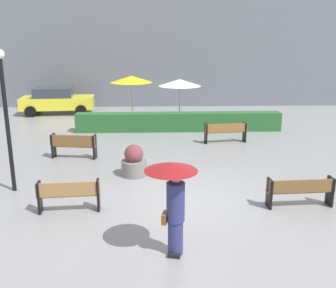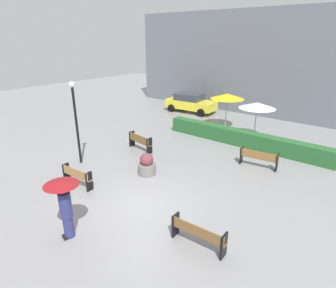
{
  "view_description": "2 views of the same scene",
  "coord_description": "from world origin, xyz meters",
  "px_view_note": "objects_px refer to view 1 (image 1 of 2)",
  "views": [
    {
      "loc": [
        -0.93,
        -10.0,
        4.41
      ],
      "look_at": [
        -0.47,
        2.63,
        0.92
      ],
      "focal_mm": 41.13,
      "sensor_mm": 36.0,
      "label": 1
    },
    {
      "loc": [
        6.72,
        -6.63,
        6.08
      ],
      "look_at": [
        -1.18,
        3.14,
        1.31
      ],
      "focal_mm": 30.34,
      "sensor_mm": 36.0,
      "label": 2
    }
  ],
  "objects_px": {
    "patio_umbrella_yellow": "(131,79)",
    "patio_umbrella_white": "(180,83)",
    "pedestrian_with_umbrella": "(173,193)",
    "bench_near_right": "(301,190)",
    "planter_pot": "(134,162)",
    "bench_near_left": "(69,194)",
    "lamp_post": "(5,107)",
    "bench_far_left": "(73,144)",
    "bench_back_row": "(226,131)",
    "parked_car": "(57,100)"
  },
  "relations": [
    {
      "from": "bench_far_left",
      "to": "lamp_post",
      "type": "bearing_deg",
      "value": -110.11
    },
    {
      "from": "patio_umbrella_yellow",
      "to": "patio_umbrella_white",
      "type": "bearing_deg",
      "value": -21.25
    },
    {
      "from": "patio_umbrella_yellow",
      "to": "parked_car",
      "type": "xyz_separation_m",
      "value": [
        -4.63,
        2.4,
        -1.47
      ]
    },
    {
      "from": "planter_pot",
      "to": "bench_back_row",
      "type": "bearing_deg",
      "value": 46.72
    },
    {
      "from": "bench_far_left",
      "to": "planter_pot",
      "type": "xyz_separation_m",
      "value": [
        2.37,
        -1.97,
        -0.09
      ]
    },
    {
      "from": "bench_back_row",
      "to": "planter_pot",
      "type": "height_order",
      "value": "planter_pot"
    },
    {
      "from": "lamp_post",
      "to": "pedestrian_with_umbrella",
      "type": "bearing_deg",
      "value": -38.63
    },
    {
      "from": "bench_near_right",
      "to": "patio_umbrella_white",
      "type": "distance_m",
      "value": 10.74
    },
    {
      "from": "bench_back_row",
      "to": "lamp_post",
      "type": "relative_size",
      "value": 0.46
    },
    {
      "from": "bench_far_left",
      "to": "parked_car",
      "type": "relative_size",
      "value": 0.41
    },
    {
      "from": "patio_umbrella_yellow",
      "to": "parked_car",
      "type": "height_order",
      "value": "patio_umbrella_yellow"
    },
    {
      "from": "pedestrian_with_umbrella",
      "to": "parked_car",
      "type": "distance_m",
      "value": 17.03
    },
    {
      "from": "bench_near_left",
      "to": "bench_back_row",
      "type": "bearing_deg",
      "value": 51.67
    },
    {
      "from": "bench_near_right",
      "to": "planter_pot",
      "type": "relative_size",
      "value": 1.74
    },
    {
      "from": "patio_umbrella_yellow",
      "to": "patio_umbrella_white",
      "type": "height_order",
      "value": "patio_umbrella_yellow"
    },
    {
      "from": "lamp_post",
      "to": "patio_umbrella_white",
      "type": "relative_size",
      "value": 1.73
    },
    {
      "from": "patio_umbrella_yellow",
      "to": "bench_near_left",
      "type": "bearing_deg",
      "value": -95.23
    },
    {
      "from": "bench_near_right",
      "to": "parked_car",
      "type": "bearing_deg",
      "value": 125.5
    },
    {
      "from": "lamp_post",
      "to": "patio_umbrella_white",
      "type": "height_order",
      "value": "lamp_post"
    },
    {
      "from": "bench_near_left",
      "to": "pedestrian_with_umbrella",
      "type": "xyz_separation_m",
      "value": [
        2.61,
        -2.11,
        0.85
      ]
    },
    {
      "from": "bench_back_row",
      "to": "patio_umbrella_white",
      "type": "bearing_deg",
      "value": 116.07
    },
    {
      "from": "bench_back_row",
      "to": "patio_umbrella_yellow",
      "type": "height_order",
      "value": "patio_umbrella_yellow"
    },
    {
      "from": "patio_umbrella_yellow",
      "to": "parked_car",
      "type": "distance_m",
      "value": 5.42
    },
    {
      "from": "patio_umbrella_white",
      "to": "bench_near_left",
      "type": "bearing_deg",
      "value": -108.92
    },
    {
      "from": "pedestrian_with_umbrella",
      "to": "lamp_post",
      "type": "relative_size",
      "value": 0.49
    },
    {
      "from": "bench_far_left",
      "to": "bench_back_row",
      "type": "distance_m",
      "value": 6.47
    },
    {
      "from": "bench_near_right",
      "to": "patio_umbrella_yellow",
      "type": "distance_m",
      "value": 12.49
    },
    {
      "from": "pedestrian_with_umbrella",
      "to": "bench_near_right",
      "type": "bearing_deg",
      "value": 31.94
    },
    {
      "from": "lamp_post",
      "to": "bench_near_left",
      "type": "bearing_deg",
      "value": -38.16
    },
    {
      "from": "pedestrian_with_umbrella",
      "to": "patio_umbrella_white",
      "type": "bearing_deg",
      "value": 85.68
    },
    {
      "from": "bench_near_right",
      "to": "patio_umbrella_white",
      "type": "relative_size",
      "value": 0.77
    },
    {
      "from": "bench_near_left",
      "to": "pedestrian_with_umbrella",
      "type": "bearing_deg",
      "value": -38.99
    },
    {
      "from": "pedestrian_with_umbrella",
      "to": "bench_far_left",
      "type": "bearing_deg",
      "value": 116.67
    },
    {
      "from": "bench_near_left",
      "to": "patio_umbrella_white",
      "type": "height_order",
      "value": "patio_umbrella_white"
    },
    {
      "from": "pedestrian_with_umbrella",
      "to": "bench_near_left",
      "type": "bearing_deg",
      "value": 141.01
    },
    {
      "from": "bench_far_left",
      "to": "lamp_post",
      "type": "xyz_separation_m",
      "value": [
        -1.16,
        -3.16,
        1.97
      ]
    },
    {
      "from": "bench_near_left",
      "to": "patio_umbrella_yellow",
      "type": "bearing_deg",
      "value": 84.77
    },
    {
      "from": "bench_far_left",
      "to": "patio_umbrella_yellow",
      "type": "height_order",
      "value": "patio_umbrella_yellow"
    },
    {
      "from": "bench_back_row",
      "to": "pedestrian_with_umbrella",
      "type": "distance_m",
      "value": 9.3
    },
    {
      "from": "bench_near_left",
      "to": "bench_back_row",
      "type": "relative_size",
      "value": 0.87
    },
    {
      "from": "bench_near_right",
      "to": "bench_back_row",
      "type": "bearing_deg",
      "value": 96.98
    },
    {
      "from": "bench_far_left",
      "to": "pedestrian_with_umbrella",
      "type": "relative_size",
      "value": 0.88
    },
    {
      "from": "bench_near_left",
      "to": "patio_umbrella_white",
      "type": "xyz_separation_m",
      "value": [
        3.55,
        10.37,
        1.7
      ]
    },
    {
      "from": "patio_umbrella_white",
      "to": "parked_car",
      "type": "bearing_deg",
      "value": 154.72
    },
    {
      "from": "bench_back_row",
      "to": "bench_near_left",
      "type": "bearing_deg",
      "value": -128.33
    },
    {
      "from": "planter_pot",
      "to": "patio_umbrella_white",
      "type": "bearing_deg",
      "value": 75.34
    },
    {
      "from": "patio_umbrella_yellow",
      "to": "pedestrian_with_umbrella",
      "type": "bearing_deg",
      "value": -83.34
    },
    {
      "from": "bench_far_left",
      "to": "parked_car",
      "type": "xyz_separation_m",
      "value": [
        -2.78,
        9.04,
        0.27
      ]
    },
    {
      "from": "bench_near_left",
      "to": "lamp_post",
      "type": "distance_m",
      "value": 3.21
    },
    {
      "from": "bench_near_left",
      "to": "lamp_post",
      "type": "xyz_separation_m",
      "value": [
        -1.97,
        1.55,
        2.0
      ]
    }
  ]
}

